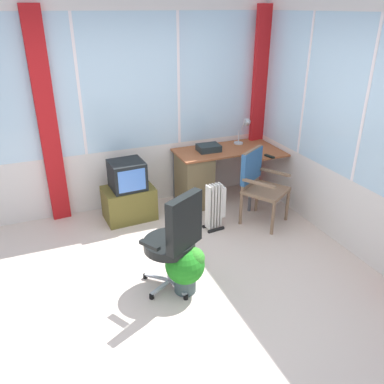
% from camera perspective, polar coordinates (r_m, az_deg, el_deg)
% --- Properties ---
extents(ground, '(4.84, 4.94, 0.06)m').
position_cam_1_polar(ground, '(4.16, -0.39, -13.21)').
color(ground, beige).
extents(north_window_panel, '(3.84, 0.07, 2.68)m').
position_cam_1_polar(north_window_panel, '(5.31, -8.64, 11.70)').
color(north_window_panel, silver).
rests_on(north_window_panel, ground).
extents(east_window_panel, '(0.07, 3.94, 2.68)m').
position_cam_1_polar(east_window_panel, '(4.54, 23.32, 7.63)').
color(east_window_panel, silver).
rests_on(east_window_panel, ground).
extents(curtain_north_left, '(0.23, 0.09, 2.58)m').
position_cam_1_polar(curtain_north_left, '(5.11, -20.07, 9.39)').
color(curtain_north_left, red).
rests_on(curtain_north_left, ground).
extents(curtain_corner, '(0.23, 0.10, 2.58)m').
position_cam_1_polar(curtain_corner, '(5.89, 9.55, 12.51)').
color(curtain_corner, red).
rests_on(curtain_corner, ground).
extents(desk, '(1.41, 0.85, 0.75)m').
position_cam_1_polar(desk, '(5.51, 0.98, 2.31)').
color(desk, brown).
rests_on(desk, ground).
extents(desk_lamp, '(0.23, 0.20, 0.38)m').
position_cam_1_polar(desk_lamp, '(5.72, 7.73, 9.20)').
color(desk_lamp, '#B2B7BC').
rests_on(desk_lamp, desk).
extents(tv_remote, '(0.08, 0.16, 0.02)m').
position_cam_1_polar(tv_remote, '(5.32, 11.07, 5.06)').
color(tv_remote, black).
rests_on(tv_remote, desk).
extents(paper_tray, '(0.31, 0.24, 0.09)m').
position_cam_1_polar(paper_tray, '(5.45, 2.40, 6.36)').
color(paper_tray, '#20292A').
rests_on(paper_tray, desk).
extents(wooden_armchair, '(0.66, 0.67, 0.95)m').
position_cam_1_polar(wooden_armchair, '(5.06, 9.36, 2.08)').
color(wooden_armchair, '#7F6047').
rests_on(wooden_armchair, ground).
extents(office_chair, '(0.62, 0.59, 1.04)m').
position_cam_1_polar(office_chair, '(3.75, -2.37, -6.45)').
color(office_chair, '#B7B7BF').
rests_on(office_chair, ground).
extents(tv_on_stand, '(0.66, 0.48, 0.80)m').
position_cam_1_polar(tv_on_stand, '(5.19, -9.11, -0.27)').
color(tv_on_stand, brown).
rests_on(tv_on_stand, ground).
extents(space_heater, '(0.28, 0.19, 0.61)m').
position_cam_1_polar(space_heater, '(4.91, 3.42, -2.05)').
color(space_heater, silver).
rests_on(space_heater, ground).
extents(potted_plant, '(0.38, 0.38, 0.50)m').
position_cam_1_polar(potted_plant, '(3.87, -0.85, -10.55)').
color(potted_plant, '#3E5050').
rests_on(potted_plant, ground).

